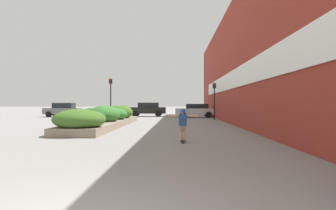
{
  "coord_description": "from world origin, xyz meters",
  "views": [
    {
      "loc": [
        1.26,
        -3.28,
        1.43
      ],
      "look_at": [
        0.55,
        19.14,
        1.35
      ],
      "focal_mm": 32.0,
      "sensor_mm": 36.0,
      "label": 1
    }
  ],
  "objects_px": {
    "skateboarder": "(183,121)",
    "skateboard": "(183,141)",
    "car_leftmost": "(63,110)",
    "car_center_left": "(148,109)",
    "traffic_light_right": "(214,95)",
    "car_center_right": "(196,110)",
    "traffic_light_left": "(111,92)",
    "car_rightmost": "(278,110)"
  },
  "relations": [
    {
      "from": "car_rightmost",
      "to": "traffic_light_left",
      "type": "distance_m",
      "value": 17.89
    },
    {
      "from": "car_leftmost",
      "to": "traffic_light_left",
      "type": "relative_size",
      "value": 1.04
    },
    {
      "from": "skateboard",
      "to": "car_leftmost",
      "type": "height_order",
      "value": "car_leftmost"
    },
    {
      "from": "skateboard",
      "to": "skateboarder",
      "type": "bearing_deg",
      "value": 1.54
    },
    {
      "from": "skateboarder",
      "to": "car_leftmost",
      "type": "xyz_separation_m",
      "value": [
        -12.84,
        21.52,
        -0.0
      ]
    },
    {
      "from": "car_leftmost",
      "to": "skateboarder",
      "type": "bearing_deg",
      "value": -149.18
    },
    {
      "from": "skateboarder",
      "to": "car_center_right",
      "type": "distance_m",
      "value": 20.59
    },
    {
      "from": "car_center_left",
      "to": "car_center_right",
      "type": "relative_size",
      "value": 1.01
    },
    {
      "from": "traffic_light_left",
      "to": "traffic_light_right",
      "type": "bearing_deg",
      "value": -1.73
    },
    {
      "from": "car_rightmost",
      "to": "traffic_light_right",
      "type": "relative_size",
      "value": 1.42
    },
    {
      "from": "car_rightmost",
      "to": "traffic_light_left",
      "type": "xyz_separation_m",
      "value": [
        -16.9,
        -5.62,
        1.7
      ]
    },
    {
      "from": "skateboarder",
      "to": "car_center_left",
      "type": "xyz_separation_m",
      "value": [
        -3.62,
        23.14,
        0.04
      ]
    },
    {
      "from": "traffic_light_left",
      "to": "skateboarder",
      "type": "bearing_deg",
      "value": -68.42
    },
    {
      "from": "car_rightmost",
      "to": "skateboarder",
      "type": "bearing_deg",
      "value": 153.63
    },
    {
      "from": "skateboarder",
      "to": "traffic_light_right",
      "type": "height_order",
      "value": "traffic_light_right"
    },
    {
      "from": "car_rightmost",
      "to": "traffic_light_right",
      "type": "distance_m",
      "value": 9.69
    },
    {
      "from": "traffic_light_left",
      "to": "traffic_light_right",
      "type": "distance_m",
      "value": 9.35
    },
    {
      "from": "car_leftmost",
      "to": "traffic_light_right",
      "type": "xyz_separation_m",
      "value": [
        15.92,
        -5.96,
        1.46
      ]
    },
    {
      "from": "skateboard",
      "to": "traffic_light_right",
      "type": "bearing_deg",
      "value": 80.33
    },
    {
      "from": "car_center_left",
      "to": "car_leftmost",
      "type": "bearing_deg",
      "value": 99.97
    },
    {
      "from": "car_leftmost",
      "to": "traffic_light_right",
      "type": "distance_m",
      "value": 17.06
    },
    {
      "from": "car_leftmost",
      "to": "car_center_left",
      "type": "bearing_deg",
      "value": -80.03
    },
    {
      "from": "car_rightmost",
      "to": "car_center_left",
      "type": "bearing_deg",
      "value": 83.27
    },
    {
      "from": "skateboard",
      "to": "car_center_left",
      "type": "distance_m",
      "value": 23.43
    },
    {
      "from": "car_center_left",
      "to": "traffic_light_right",
      "type": "bearing_deg",
      "value": -138.5
    },
    {
      "from": "car_center_left",
      "to": "car_center_right",
      "type": "height_order",
      "value": "car_center_left"
    },
    {
      "from": "car_center_right",
      "to": "car_center_left",
      "type": "bearing_deg",
      "value": 63.9
    },
    {
      "from": "car_center_left",
      "to": "car_rightmost",
      "type": "height_order",
      "value": "car_center_left"
    },
    {
      "from": "car_rightmost",
      "to": "skateboard",
      "type": "bearing_deg",
      "value": 153.63
    },
    {
      "from": "car_rightmost",
      "to": "traffic_light_left",
      "type": "height_order",
      "value": "traffic_light_left"
    },
    {
      "from": "skateboard",
      "to": "car_rightmost",
      "type": "distance_m",
      "value": 23.96
    },
    {
      "from": "traffic_light_right",
      "to": "skateboarder",
      "type": "bearing_deg",
      "value": -101.21
    },
    {
      "from": "skateboarder",
      "to": "skateboard",
      "type": "bearing_deg",
      "value": -178.46
    },
    {
      "from": "car_center_right",
      "to": "traffic_light_right",
      "type": "bearing_deg",
      "value": -164.74
    },
    {
      "from": "skateboard",
      "to": "car_center_left",
      "type": "xyz_separation_m",
      "value": [
        -3.62,
        23.14,
        0.76
      ]
    },
    {
      "from": "skateboard",
      "to": "car_center_right",
      "type": "height_order",
      "value": "car_center_right"
    },
    {
      "from": "skateboard",
      "to": "car_leftmost",
      "type": "xyz_separation_m",
      "value": [
        -12.84,
        21.52,
        0.73
      ]
    },
    {
      "from": "skateboarder",
      "to": "car_rightmost",
      "type": "height_order",
      "value": "car_rightmost"
    },
    {
      "from": "car_center_right",
      "to": "traffic_light_right",
      "type": "xyz_separation_m",
      "value": [
        1.35,
        -4.96,
        1.49
      ]
    },
    {
      "from": "skateboarder",
      "to": "car_leftmost",
      "type": "bearing_deg",
      "value": 122.36
    },
    {
      "from": "skateboard",
      "to": "skateboarder",
      "type": "distance_m",
      "value": 0.73
    },
    {
      "from": "car_center_right",
      "to": "traffic_light_left",
      "type": "distance_m",
      "value": 9.43
    }
  ]
}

